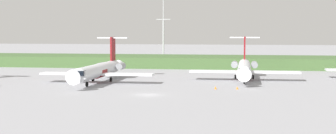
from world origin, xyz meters
TOP-DOWN VIEW (x-y plane):
  - ground_plane at (0.00, 30.00)m, footprint 500.00×500.00m
  - grass_berm at (0.00, 62.75)m, footprint 320.00×20.00m
  - regional_jet_second at (-13.50, 17.64)m, footprint 22.81×31.00m
  - regional_jet_third at (15.37, 27.29)m, footprint 22.81×31.00m
  - antenna_mast at (-9.68, 73.58)m, footprint 4.40×0.50m
  - safety_cone_front_marker at (10.38, 9.34)m, footprint 0.44×0.44m
  - safety_cone_mid_marker at (14.21, 9.85)m, footprint 0.44×0.44m

SIDE VIEW (x-z plane):
  - ground_plane at x=0.00m, z-range 0.00..0.00m
  - safety_cone_front_marker at x=10.38m, z-range 0.00..0.55m
  - safety_cone_mid_marker at x=14.21m, z-range 0.00..0.55m
  - grass_berm at x=0.00m, z-range 0.00..3.04m
  - regional_jet_second at x=-13.50m, z-range -1.96..7.04m
  - regional_jet_third at x=15.37m, z-range -1.96..7.04m
  - antenna_mast at x=-9.68m, z-range -1.76..19.39m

